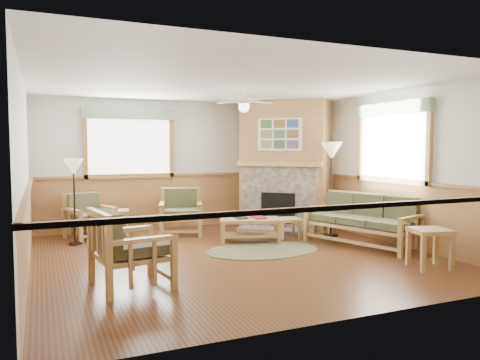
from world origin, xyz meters
name	(u,v)px	position (x,y,z in m)	size (l,w,h in m)	color
floor	(234,256)	(0.00, 0.00, -0.01)	(6.00, 6.00, 0.01)	#512E16
ceiling	(234,84)	(0.00, 0.00, 2.70)	(6.00, 6.00, 0.01)	white
wall_back	(181,164)	(0.00, 3.00, 1.35)	(6.00, 0.02, 2.70)	silver
wall_front	(351,185)	(0.00, -3.00, 1.35)	(6.00, 0.02, 2.70)	silver
wall_left	(24,175)	(-3.00, 0.00, 1.35)	(0.02, 6.00, 2.70)	silver
wall_right	(386,168)	(3.00, 0.00, 1.35)	(0.02, 6.00, 2.70)	silver
wainscot	(234,221)	(0.00, 0.00, 0.55)	(6.00, 6.00, 1.10)	#9F7141
fireplace	(286,165)	(2.05, 2.05, 1.35)	(2.20, 2.20, 2.70)	#9F7141
window_back	(129,108)	(-1.10, 2.96, 2.53)	(1.90, 0.16, 1.50)	white
window_right	(393,101)	(2.96, -0.20, 2.53)	(0.16, 1.90, 1.50)	white
ceiling_fan	(244,90)	(0.30, 0.30, 2.66)	(1.24, 1.24, 0.36)	white
sofa	(361,220)	(2.34, -0.17, 0.45)	(0.80, 1.95, 0.90)	tan
armchair_back_left	(90,216)	(-1.96, 2.41, 0.42)	(0.75, 0.75, 0.85)	tan
armchair_back_right	(181,212)	(-0.27, 2.10, 0.45)	(0.80, 0.80, 0.90)	tan
armchair_left	(132,248)	(-1.79, -1.02, 0.48)	(0.86, 0.86, 0.97)	tan
coffee_table	(250,230)	(0.67, 0.88, 0.22)	(1.08, 0.54, 0.43)	tan
end_table_chairs	(117,223)	(-1.45, 2.50, 0.25)	(0.45, 0.43, 0.50)	tan
end_table_sofa	(430,248)	(2.26, -1.82, 0.28)	(0.51, 0.49, 0.57)	tan
footstool	(288,228)	(1.50, 0.95, 0.19)	(0.43, 0.43, 0.38)	tan
braided_rug	(263,250)	(0.59, 0.16, 0.01)	(1.95, 1.95, 0.01)	brown
floor_lamp_left	(74,202)	(-2.26, 1.92, 0.76)	(0.35, 0.35, 1.53)	black
floor_lamp_right	(331,189)	(2.36, 0.80, 0.92)	(0.42, 0.42, 1.83)	black
book_red	(259,217)	(0.82, 0.83, 0.46)	(0.22, 0.30, 0.03)	maroon
book_dark	(241,217)	(0.52, 0.95, 0.46)	(0.20, 0.27, 0.03)	black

